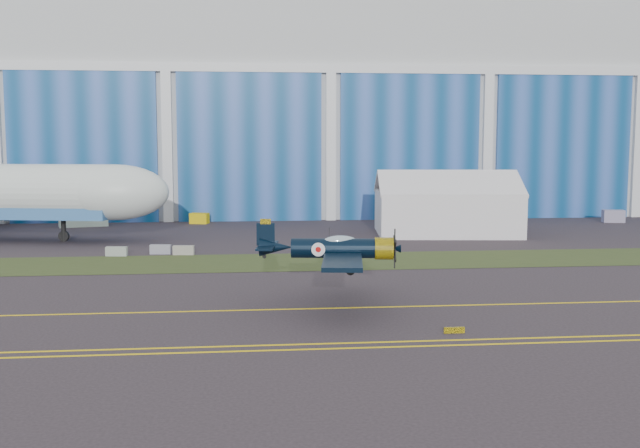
{
  "coord_description": "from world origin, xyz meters",
  "views": [
    {
      "loc": [
        10.17,
        -52.66,
        10.93
      ],
      "look_at": [
        16.0,
        4.67,
        4.48
      ],
      "focal_mm": 42.0,
      "sensor_mm": 36.0,
      "label": 1
    }
  ],
  "objects": [
    {
      "name": "tent",
      "position": [
        33.75,
        32.76,
        3.78
      ],
      "size": [
        17.45,
        13.6,
        7.55
      ],
      "rotation": [
        0.0,
        0.0,
        -0.11
      ],
      "color": "silver",
      "rests_on": "ground"
    },
    {
      "name": "gse_box",
      "position": [
        59.43,
        42.59,
        0.83
      ],
      "size": [
        2.99,
        1.97,
        1.65
      ],
      "primitive_type": "cube",
      "rotation": [
        0.0,
        0.0,
        -0.19
      ],
      "color": "gray",
      "rests_on": "ground"
    },
    {
      "name": "ground",
      "position": [
        0.0,
        0.0,
        0.0
      ],
      "size": [
        260.0,
        260.0,
        0.0
      ],
      "primitive_type": "plane",
      "color": "#342B31",
      "rests_on": "ground"
    },
    {
      "name": "edge_line_near",
      "position": [
        0.0,
        -14.5,
        0.01
      ],
      "size": [
        80.0,
        0.2,
        0.02
      ],
      "primitive_type": "cube",
      "color": "yellow",
      "rests_on": "ground"
    },
    {
      "name": "taxiway_centreline",
      "position": [
        0.0,
        -5.0,
        0.01
      ],
      "size": [
        200.0,
        0.2,
        0.02
      ],
      "primitive_type": "cube",
      "color": "yellow",
      "rests_on": "ground"
    },
    {
      "name": "edge_line_far",
      "position": [
        0.0,
        -13.5,
        0.01
      ],
      "size": [
        80.0,
        0.2,
        0.02
      ],
      "primitive_type": "cube",
      "color": "yellow",
      "rests_on": "ground"
    },
    {
      "name": "warbird",
      "position": [
        16.0,
        -4.33,
        3.88
      ],
      "size": [
        12.26,
        14.13,
        3.8
      ],
      "rotation": [
        0.0,
        0.0,
        -0.14
      ],
      "color": "black",
      "rests_on": "ground"
    },
    {
      "name": "barrier_b",
      "position": [
        2.05,
        20.06,
        0.45
      ],
      "size": [
        2.06,
        0.82,
        0.9
      ],
      "primitive_type": "cube",
      "rotation": [
        0.0,
        0.0,
        -0.11
      ],
      "color": "gray",
      "rests_on": "ground"
    },
    {
      "name": "shipping_container",
      "position": [
        -10.37,
        44.93,
        1.29
      ],
      "size": [
        6.37,
        3.9,
        2.58
      ],
      "primitive_type": "cube",
      "rotation": [
        0.0,
        0.0,
        0.27
      ],
      "color": "silver",
      "rests_on": "ground"
    },
    {
      "name": "grass_median",
      "position": [
        0.0,
        14.0,
        0.02
      ],
      "size": [
        260.0,
        10.0,
        0.02
      ],
      "primitive_type": "cube",
      "color": "#475128",
      "rests_on": "ground"
    },
    {
      "name": "tug",
      "position": [
        4.23,
        46.69,
        0.69
      ],
      "size": [
        2.66,
        2.01,
        1.38
      ],
      "primitive_type": "cube",
      "rotation": [
        0.0,
        0.0,
        -0.24
      ],
      "color": "#DDBF0C",
      "rests_on": "ground"
    },
    {
      "name": "barrier_c",
      "position": [
        4.32,
        19.21,
        0.45
      ],
      "size": [
        2.05,
        0.8,
        0.9
      ],
      "primitive_type": "cube",
      "rotation": [
        0.0,
        0.0,
        -0.1
      ],
      "color": "gray",
      "rests_on": "ground"
    },
    {
      "name": "barrier_a",
      "position": [
        -1.96,
        19.09,
        0.45
      ],
      "size": [
        2.05,
        0.8,
        0.9
      ],
      "primitive_type": "cube",
      "rotation": [
        0.0,
        0.0,
        -0.1
      ],
      "color": "#929A94",
      "rests_on": "ground"
    },
    {
      "name": "guard_board_right",
      "position": [
        22.0,
        -12.0,
        0.17
      ],
      "size": [
        1.2,
        0.15,
        0.35
      ],
      "primitive_type": "cube",
      "color": "yellow",
      "rests_on": "ground"
    },
    {
      "name": "hangar",
      "position": [
        0.0,
        71.79,
        14.96
      ],
      "size": [
        220.0,
        45.7,
        30.0
      ],
      "color": "silver",
      "rests_on": "ground"
    }
  ]
}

